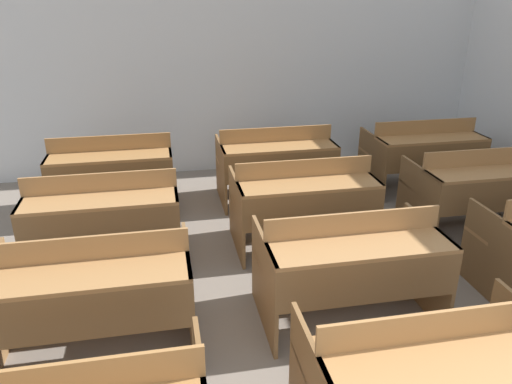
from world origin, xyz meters
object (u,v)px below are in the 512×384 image
at_px(bench_second_left, 93,290).
at_px(bench_back_right, 423,152).
at_px(bench_third_right, 479,187).
at_px(bench_back_left, 113,171).
at_px(bench_third_left, 104,216).
at_px(bench_third_center, 303,199).
at_px(bench_back_center, 276,161).
at_px(bench_second_center, 350,262).
at_px(bench_front_center, 434,375).

height_order(bench_second_left, bench_back_right, same).
xyz_separation_m(bench_third_right, bench_back_right, (0.01, 1.17, 0.00)).
height_order(bench_third_right, bench_back_left, same).
distance_m(bench_second_left, bench_back_left, 2.39).
bearing_deg(bench_third_left, bench_third_center, 0.48).
bearing_deg(bench_back_center, bench_back_right, -0.57).
bearing_deg(bench_back_right, bench_back_left, 179.55).
bearing_deg(bench_third_left, bench_back_right, 17.59).
xyz_separation_m(bench_second_center, bench_back_left, (-1.85, 2.37, 0.00)).
distance_m(bench_front_center, bench_back_center, 3.53).
bearing_deg(bench_back_left, bench_third_right, -18.18).
xyz_separation_m(bench_back_left, bench_back_right, (3.68, -0.03, 0.00)).
relative_size(bench_third_left, bench_back_left, 1.00).
relative_size(bench_front_center, bench_second_left, 1.00).
height_order(bench_second_left, bench_third_center, same).
distance_m(bench_second_center, bench_third_center, 1.19).
bearing_deg(bench_third_center, bench_back_center, 89.81).
bearing_deg(bench_second_center, bench_third_center, 90.65).
bearing_deg(bench_second_left, bench_third_left, 91.18).
bearing_deg(bench_third_right, bench_third_center, 179.16).
relative_size(bench_third_right, bench_back_right, 1.00).
bearing_deg(bench_third_right, bench_front_center, -127.77).
bearing_deg(bench_back_left, bench_third_left, -89.56).
height_order(bench_front_center, bench_back_center, same).
bearing_deg(bench_front_center, bench_back_center, 90.24).
height_order(bench_third_left, bench_back_center, same).
xyz_separation_m(bench_second_center, bench_third_left, (-1.84, 1.18, 0.00)).
distance_m(bench_third_center, bench_back_left, 2.18).
height_order(bench_second_left, bench_second_center, same).
bearing_deg(bench_back_right, bench_second_center, -128.07).
relative_size(bench_third_center, bench_back_left, 1.00).
relative_size(bench_front_center, bench_back_center, 1.00).
bearing_deg(bench_back_center, bench_back_left, 179.66).
height_order(bench_second_center, bench_third_left, same).
relative_size(bench_front_center, bench_third_right, 1.00).
bearing_deg(bench_third_left, bench_second_center, -32.60).
relative_size(bench_second_center, bench_back_right, 1.00).
xyz_separation_m(bench_front_center, bench_third_right, (1.81, 2.34, 0.00)).
distance_m(bench_second_center, bench_third_left, 2.18).
relative_size(bench_second_left, bench_second_center, 1.00).
bearing_deg(bench_front_center, bench_third_right, 52.23).
height_order(bench_front_center, bench_second_center, same).
height_order(bench_second_center, bench_back_right, same).
height_order(bench_front_center, bench_third_right, same).
bearing_deg(bench_third_left, bench_back_center, 32.87).
xyz_separation_m(bench_second_center, bench_third_right, (1.82, 1.16, 0.00)).
bearing_deg(bench_third_right, bench_back_center, 146.86).
bearing_deg(bench_front_center, bench_third_left, 128.12).
distance_m(bench_front_center, bench_back_left, 4.00).
bearing_deg(bench_second_center, bench_back_left, 127.96).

